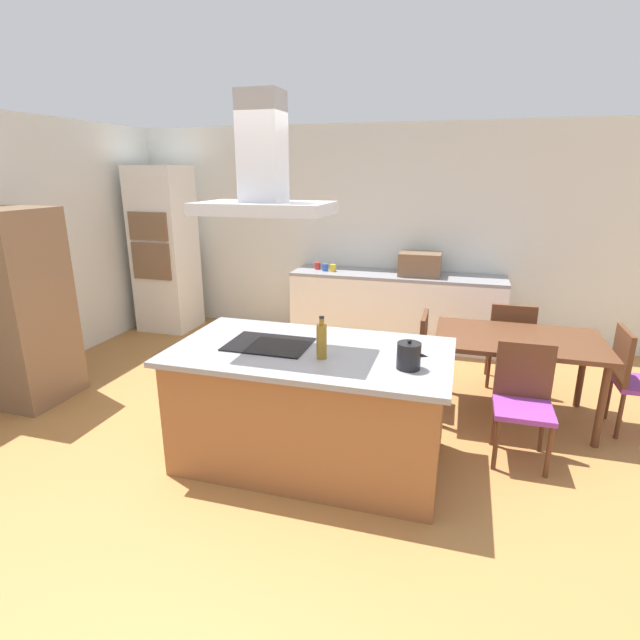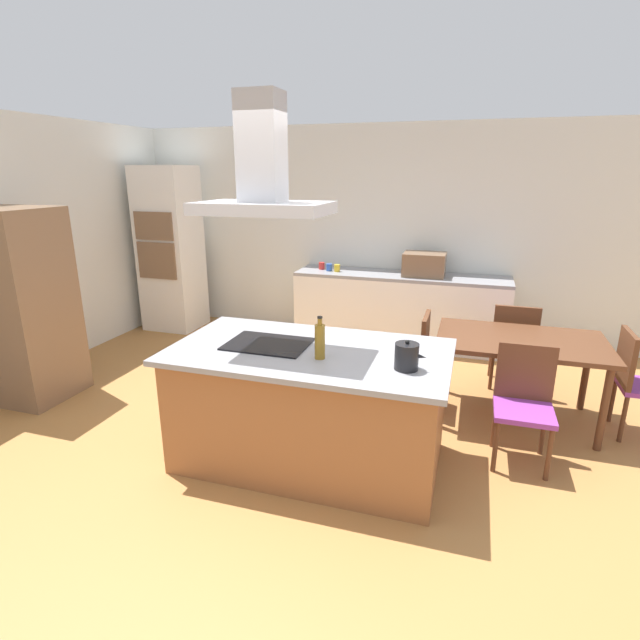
% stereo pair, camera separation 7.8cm
% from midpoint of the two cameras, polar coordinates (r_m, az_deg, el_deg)
% --- Properties ---
extents(ground, '(16.00, 16.00, 0.00)m').
position_cam_midpoint_polar(ground, '(5.24, 3.44, -7.17)').
color(ground, '#AD753D').
extents(wall_back, '(7.20, 0.10, 2.70)m').
position_cam_midpoint_polar(wall_back, '(6.55, 7.14, 9.91)').
color(wall_back, silver).
rests_on(wall_back, ground).
extents(wall_left, '(0.10, 8.80, 2.70)m').
position_cam_midpoint_polar(wall_left, '(6.17, -30.85, 7.25)').
color(wall_left, silver).
rests_on(wall_left, ground).
extents(kitchen_island, '(2.01, 1.11, 0.90)m').
position_cam_midpoint_polar(kitchen_island, '(3.73, -1.67, -9.86)').
color(kitchen_island, '#995B33').
rests_on(kitchen_island, ground).
extents(cooktop, '(0.60, 0.44, 0.01)m').
position_cam_midpoint_polar(cooktop, '(3.66, -6.57, -2.81)').
color(cooktop, black).
rests_on(cooktop, kitchen_island).
extents(tea_kettle, '(0.21, 0.16, 0.20)m').
position_cam_midpoint_polar(tea_kettle, '(3.23, 9.57, -4.10)').
color(tea_kettle, black).
rests_on(tea_kettle, kitchen_island).
extents(olive_oil_bottle, '(0.07, 0.07, 0.30)m').
position_cam_midpoint_polar(olive_oil_bottle, '(3.34, -0.48, -2.42)').
color(olive_oil_bottle, olive).
rests_on(olive_oil_bottle, kitchen_island).
extents(back_counter, '(2.63, 0.62, 0.90)m').
position_cam_midpoint_polar(back_counter, '(6.33, 8.38, 1.30)').
color(back_counter, white).
rests_on(back_counter, ground).
extents(countertop_microwave, '(0.50, 0.38, 0.28)m').
position_cam_midpoint_polar(countertop_microwave, '(6.17, 11.15, 6.39)').
color(countertop_microwave, brown).
rests_on(countertop_microwave, back_counter).
extents(coffee_mug_red, '(0.08, 0.08, 0.09)m').
position_cam_midpoint_polar(coffee_mug_red, '(6.45, -0.64, 6.30)').
color(coffee_mug_red, red).
rests_on(coffee_mug_red, back_counter).
extents(coffee_mug_blue, '(0.08, 0.08, 0.09)m').
position_cam_midpoint_polar(coffee_mug_blue, '(6.35, 0.23, 6.12)').
color(coffee_mug_blue, '#2D56B2').
rests_on(coffee_mug_blue, back_counter).
extents(coffee_mug_yellow, '(0.08, 0.08, 0.09)m').
position_cam_midpoint_polar(coffee_mug_yellow, '(6.31, 1.15, 6.04)').
color(coffee_mug_yellow, gold).
rests_on(coffee_mug_yellow, back_counter).
extents(wall_oven_stack, '(0.70, 0.66, 2.20)m').
position_cam_midpoint_polar(wall_oven_stack, '(7.10, -17.82, 7.75)').
color(wall_oven_stack, white).
rests_on(wall_oven_stack, ground).
extents(refrigerator, '(0.80, 0.73, 1.82)m').
position_cam_midpoint_polar(refrigerator, '(5.43, -32.23, 1.23)').
color(refrigerator, brown).
rests_on(refrigerator, ground).
extents(dining_table, '(1.40, 0.90, 0.75)m').
position_cam_midpoint_polar(dining_table, '(4.61, 21.47, -2.86)').
color(dining_table, '#59331E').
rests_on(dining_table, ground).
extents(chair_facing_back_wall, '(0.42, 0.42, 0.89)m').
position_cam_midpoint_polar(chair_facing_back_wall, '(5.29, 20.74, -2.12)').
color(chair_facing_back_wall, purple).
rests_on(chair_facing_back_wall, ground).
extents(chair_at_right_end, '(0.42, 0.42, 0.89)m').
position_cam_midpoint_polar(chair_at_right_end, '(4.85, 32.11, -5.40)').
color(chair_at_right_end, purple).
rests_on(chair_at_right_end, ground).
extents(chair_facing_island, '(0.42, 0.42, 0.89)m').
position_cam_midpoint_polar(chair_facing_island, '(4.05, 21.96, -8.05)').
color(chair_facing_island, purple).
rests_on(chair_facing_island, ground).
extents(chair_at_left_end, '(0.42, 0.42, 0.89)m').
position_cam_midpoint_polar(chair_at_left_end, '(4.66, 10.01, -3.78)').
color(chair_at_left_end, purple).
rests_on(chair_at_left_end, ground).
extents(range_hood, '(0.90, 0.55, 0.78)m').
position_cam_midpoint_polar(range_hood, '(3.45, -7.26, 16.25)').
color(range_hood, '#ADADB2').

